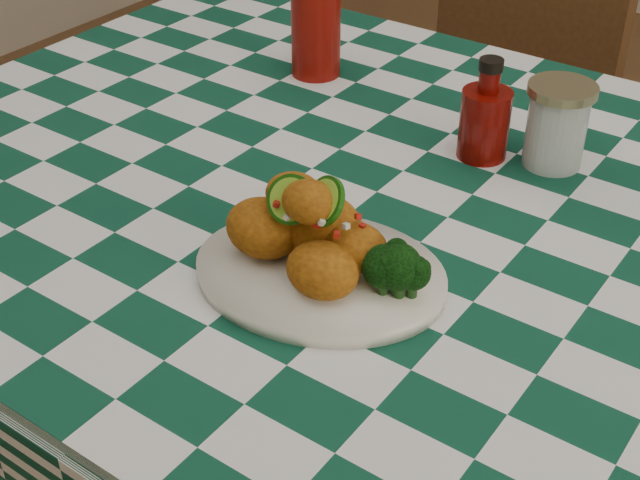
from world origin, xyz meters
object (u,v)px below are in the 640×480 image
Objects in this scene: dining_table at (426,440)px; plate at (320,274)px; red_tumbler at (316,33)px; ketchup_bottle at (486,109)px; wooden_chair_left at (467,136)px; mason_jar at (557,125)px; fried_chicken_pile at (315,225)px.

plate is (-0.05, -0.20, 0.40)m from dining_table.
red_tumbler reaches higher than dining_table.
ketchup_bottle is 0.15× the size of wooden_chair_left.
fried_chicken_pile is at bearing -105.29° from mason_jar.
red_tumbler reaches higher than fried_chicken_pile.
ketchup_bottle is (0.34, -0.09, 0.00)m from red_tumbler.
red_tumbler is 0.97× the size of ketchup_bottle.
wooden_chair_left is (-0.37, 0.53, -0.36)m from mason_jar.
red_tumbler is at bearing 125.67° from fried_chicken_pile.
ketchup_bottle reaches higher than plate.
dining_table is 11.83× the size of ketchup_bottle.
mason_jar reaches higher than dining_table.
dining_table is at bearing -33.49° from red_tumbler.
plate is 0.56m from red_tumbler.
wooden_chair_left reaches higher than fried_chicken_pile.
red_tumbler is 0.43m from mason_jar.
red_tumbler is (-0.33, 0.45, 0.06)m from plate.
fried_chicken_pile is 1.19× the size of ketchup_bottle.
wooden_chair_left is at bearing 113.99° from dining_table.
dining_table is 0.49m from ketchup_bottle.
wooden_chair_left is (0.06, 0.48, -0.37)m from red_tumbler.
mason_jar is (0.10, 0.39, 0.05)m from plate.
plate is at bearing -105.10° from dining_table.
ketchup_bottle is (-0.04, 0.16, 0.46)m from dining_table.
wooden_chair_left reaches higher than ketchup_bottle.
dining_table is 12.18× the size of red_tumbler.
fried_chicken_pile reaches higher than plate.
fried_chicken_pile is (-0.01, 0.00, 0.06)m from plate.
dining_table is 9.90× the size of fried_chicken_pile.
fried_chicken_pile is at bearing -93.34° from ketchup_bottle.
wooden_chair_left is at bearing 106.00° from fried_chicken_pile.
dining_table is at bearing 73.19° from fried_chicken_pile.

